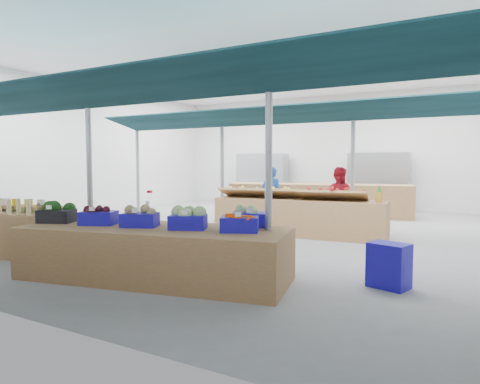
{
  "coord_description": "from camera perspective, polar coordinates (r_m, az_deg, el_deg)",
  "views": [
    {
      "loc": [
        5.0,
        -9.32,
        1.69
      ],
      "look_at": [
        0.72,
        -1.6,
        1.07
      ],
      "focal_mm": 32.0,
      "sensor_mm": 36.0,
      "label": 1
    }
  ],
  "objects": [
    {
      "name": "crate_beets",
      "position": [
        6.76,
        -18.35,
        -3.01
      ],
      "size": [
        0.6,
        0.52,
        0.29
      ],
      "rotation": [
        0.0,
        0.0,
        0.41
      ],
      "color": "#160FA5",
      "rests_on": "veg_counter"
    },
    {
      "name": "crate_broccoli",
      "position": [
        7.22,
        -23.26,
        -2.5
      ],
      "size": [
        0.6,
        0.52,
        0.35
      ],
      "rotation": [
        0.0,
        0.0,
        0.41
      ],
      "color": "black",
      "rests_on": "veg_counter"
    },
    {
      "name": "back_shelving_right",
      "position": [
        15.63,
        17.94,
        1.27
      ],
      "size": [
        2.0,
        0.5,
        2.0
      ],
      "primitive_type": "cube",
      "color": "#B23F33",
      "rests_on": "floor"
    },
    {
      "name": "bottle_shelf",
      "position": [
        8.93,
        -28.33,
        -4.6
      ],
      "size": [
        1.88,
        1.36,
        1.06
      ],
      "rotation": [
        0.0,
        0.0,
        0.19
      ],
      "color": "brown",
      "rests_on": "floor"
    },
    {
      "name": "back_shelving_left",
      "position": [
        17.07,
        2.95,
        1.67
      ],
      "size": [
        2.0,
        0.5,
        2.0
      ],
      "primitive_type": "cube",
      "color": "#B23F33",
      "rests_on": "floor"
    },
    {
      "name": "sparrow",
      "position": [
        7.23,
        -24.99,
        -1.83
      ],
      "size": [
        0.12,
        0.09,
        0.11
      ],
      "rotation": [
        0.0,
        0.0,
        0.41
      ],
      "color": "brown",
      "rests_on": "crate_broccoli"
    },
    {
      "name": "veg_counter",
      "position": [
        6.35,
        -11.41,
        -8.01
      ],
      "size": [
        4.08,
        2.07,
        0.76
      ],
      "primitive_type": "cube",
      "rotation": [
        0.0,
        0.0,
        0.21
      ],
      "color": "brown",
      "rests_on": "floor"
    },
    {
      "name": "crate_extra",
      "position": [
        6.22,
        1.29,
        -3.27
      ],
      "size": [
        0.6,
        0.54,
        0.32
      ],
      "rotation": [
        0.0,
        0.0,
        0.47
      ],
      "color": "#160FA5",
      "rests_on": "veg_counter"
    },
    {
      "name": "apple_heap_red",
      "position": [
        9.65,
        12.25,
        -0.16
      ],
      "size": [
        1.59,
        0.91,
        0.27
      ],
      "rotation": [
        0.0,
        0.0,
        0.15
      ],
      "color": "#997247",
      "rests_on": "fruit_counter"
    },
    {
      "name": "vendor_left",
      "position": [
        11.44,
        4.26,
        -0.56
      ],
      "size": [
        0.6,
        0.42,
        1.57
      ],
      "primitive_type": "imported",
      "rotation": [
        0.0,
        0.0,
        3.22
      ],
      "color": "#1A48AB",
      "rests_on": "floor"
    },
    {
      "name": "crate_stack",
      "position": [
        6.17,
        19.24,
        -9.23
      ],
      "size": [
        0.59,
        0.48,
        0.61
      ],
      "primitive_type": "cube",
      "rotation": [
        0.0,
        0.0,
        -0.29
      ],
      "color": "#160FA5",
      "rests_on": "floor"
    },
    {
      "name": "vendor_right",
      "position": [
        10.81,
        12.96,
        -0.91
      ],
      "size": [
        0.81,
        0.65,
        1.57
      ],
      "primitive_type": "imported",
      "rotation": [
        0.0,
        0.0,
        3.22
      ],
      "color": "#AC1524",
      "rests_on": "floor"
    },
    {
      "name": "pole_ribbon",
      "position": [
        8.77,
        -11.99,
        -0.1
      ],
      "size": [
        0.12,
        0.12,
        0.28
      ],
      "color": "#AF0B17",
      "rests_on": "pole_grid"
    },
    {
      "name": "crate_carrots",
      "position": [
        5.77,
        -0.05,
        -4.21
      ],
      "size": [
        0.6,
        0.52,
        0.29
      ],
      "rotation": [
        0.0,
        0.0,
        0.41
      ],
      "color": "#160FA5",
      "rests_on": "veg_counter"
    },
    {
      "name": "far_counter",
      "position": [
        13.71,
        10.43,
        -1.04
      ],
      "size": [
        5.69,
        2.4,
        1.01
      ],
      "primitive_type": "cube",
      "rotation": [
        0.0,
        0.0,
        0.24
      ],
      "color": "brown",
      "rests_on": "floor"
    },
    {
      "name": "pineapple",
      "position": [
        9.49,
        18.05,
        -0.24
      ],
      "size": [
        0.14,
        0.14,
        0.39
      ],
      "rotation": [
        0.0,
        0.0,
        0.15
      ],
      "color": "#8C6019",
      "rests_on": "fruit_counter"
    },
    {
      "name": "awnings",
      "position": [
        8.75,
        -0.29,
        11.14
      ],
      "size": [
        9.5,
        7.08,
        0.3
      ],
      "color": "black",
      "rests_on": "pole_grid"
    },
    {
      "name": "floor",
      "position": [
        10.71,
        0.8,
        -5.09
      ],
      "size": [
        13.0,
        13.0,
        0.0
      ],
      "primitive_type": "plane",
      "color": "slate",
      "rests_on": "ground"
    },
    {
      "name": "crate_cabbage",
      "position": [
        6.03,
        -6.96,
        -3.43
      ],
      "size": [
        0.6,
        0.52,
        0.35
      ],
      "rotation": [
        0.0,
        0.0,
        0.41
      ],
      "color": "#160FA5",
      "rests_on": "veg_counter"
    },
    {
      "name": "fruit_counter",
      "position": [
        10.0,
        7.86,
        -3.34
      ],
      "size": [
        3.99,
        1.22,
        0.84
      ],
      "primitive_type": "cube",
      "rotation": [
        0.0,
        0.0,
        0.07
      ],
      "color": "brown",
      "rests_on": "floor"
    },
    {
      "name": "pole_grid",
      "position": [
        8.68,
        -0.29,
        4.79
      ],
      "size": [
        10.0,
        4.6,
        3.0
      ],
      "color": "gray",
      "rests_on": "floor"
    },
    {
      "name": "hall",
      "position": [
        11.9,
        4.13,
        8.58
      ],
      "size": [
        13.0,
        13.0,
        13.0
      ],
      "color": "silver",
      "rests_on": "ground"
    },
    {
      "name": "apple_heap_yellow",
      "position": [
        10.17,
        2.69,
        0.14
      ],
      "size": [
        1.98,
        0.97,
        0.27
      ],
      "rotation": [
        0.0,
        0.0,
        0.15
      ],
      "color": "#997247",
      "rests_on": "fruit_counter"
    },
    {
      "name": "crate_celeriac",
      "position": [
        6.37,
        -13.19,
        -3.22
      ],
      "size": [
        0.6,
        0.52,
        0.31
      ],
      "rotation": [
        0.0,
        0.0,
        0.41
      ],
      "color": "#160FA5",
      "rests_on": "veg_counter"
    }
  ]
}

